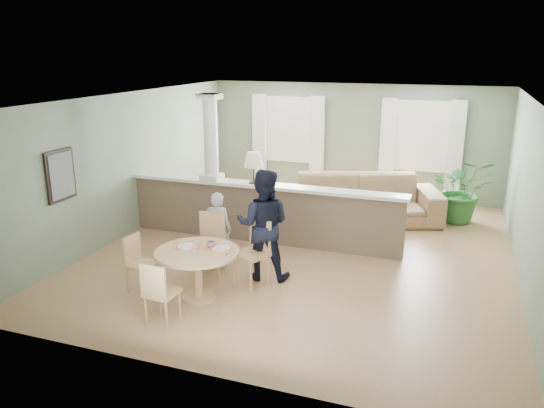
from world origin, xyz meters
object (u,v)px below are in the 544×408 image
at_px(dining_table, 198,260).
at_px(chair_side, 139,260).
at_px(sofa, 359,199).
at_px(chair_near, 159,291).
at_px(child_person, 218,229).
at_px(man_person, 263,225).
at_px(houseplant, 462,190).
at_px(chair_far_man, 255,249).
at_px(chair_far_boy, 211,240).

distance_m(dining_table, chair_side, 0.97).
bearing_deg(sofa, dining_table, -128.25).
bearing_deg(chair_near, child_person, -83.41).
xyz_separation_m(dining_table, man_person, (0.62, 1.00, 0.29)).
relative_size(chair_near, man_person, 0.50).
xyz_separation_m(houseplant, chair_far_man, (-2.91, -4.26, -0.12)).
bearing_deg(dining_table, sofa, 70.89).
xyz_separation_m(chair_far_man, child_person, (-0.82, 0.44, 0.08)).
bearing_deg(man_person, sofa, -115.15).
bearing_deg(dining_table, chair_side, -176.74).
height_order(chair_near, chair_side, chair_near).
bearing_deg(chair_near, sofa, -104.32).
relative_size(chair_far_boy, chair_far_man, 0.96).
bearing_deg(man_person, child_person, -22.77).
bearing_deg(chair_side, child_person, -24.34).
height_order(sofa, houseplant, houseplant).
bearing_deg(chair_side, chair_near, -128.79).
relative_size(sofa, child_person, 2.59).
bearing_deg(man_person, chair_side, 23.26).
relative_size(chair_far_boy, child_person, 0.77).
relative_size(child_person, man_person, 0.72).
bearing_deg(houseplant, child_person, -134.37).
relative_size(dining_table, chair_far_man, 1.19).
bearing_deg(child_person, houseplant, -143.56).
bearing_deg(chair_far_boy, chair_near, -97.22).
distance_m(chair_near, child_person, 2.06).
relative_size(houseplant, child_person, 1.07).
bearing_deg(dining_table, chair_far_man, 52.57).
bearing_deg(man_person, chair_far_boy, -5.98).
bearing_deg(chair_far_man, sofa, 99.70).
bearing_deg(child_person, dining_table, 92.71).
bearing_deg(sofa, chair_far_boy, -136.40).
relative_size(dining_table, man_person, 0.69).
xyz_separation_m(dining_table, chair_near, (-0.12, -0.86, -0.10)).
distance_m(chair_far_man, child_person, 0.94).
distance_m(houseplant, chair_far_boy, 5.53).
distance_m(houseplant, chair_near, 6.89).
bearing_deg(child_person, sofa, -128.36).
height_order(chair_far_boy, child_person, child_person).
relative_size(houseplant, chair_near, 1.57).
relative_size(houseplant, man_person, 0.78).
bearing_deg(chair_far_boy, dining_table, -86.24).
height_order(dining_table, chair_far_man, chair_far_man).
relative_size(dining_table, child_person, 0.95).
height_order(sofa, chair_far_man, chair_far_man).
distance_m(houseplant, child_person, 5.34).
relative_size(sofa, chair_far_boy, 3.37).
height_order(chair_far_man, man_person, man_person).
distance_m(sofa, chair_far_boy, 3.81).
xyz_separation_m(houseplant, child_person, (-3.73, -3.82, -0.05)).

